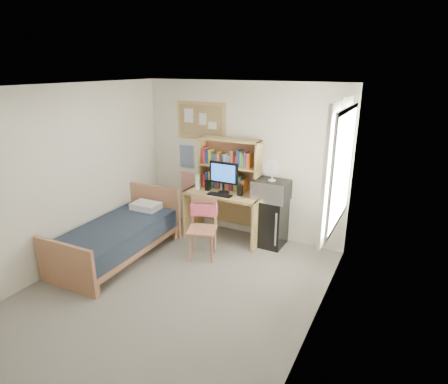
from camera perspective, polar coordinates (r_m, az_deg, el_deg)
The scene contains 26 objects.
floor at distance 5.18m, azimuth -7.55°, elevation -14.60°, with size 3.60×4.20×0.02m, color gray.
ceiling at distance 4.34m, azimuth -9.06°, elevation 15.56°, with size 3.60×4.20×0.02m, color white.
wall_back at distance 6.35m, azimuth 2.75°, elevation 4.82°, with size 3.60×0.04×2.60m, color white.
wall_front at distance 3.29m, azimuth -30.22°, elevation -11.67°, with size 3.60×0.04×2.60m, color white.
wall_left at distance 5.79m, azimuth -22.96°, elevation 1.97°, with size 0.04×4.20×2.60m, color white.
wall_right at distance 3.90m, azimuth 14.02°, elevation -4.87°, with size 0.04×4.20×2.60m, color white.
window_unit at distance 4.93m, azimuth 17.09°, elevation 3.52°, with size 0.10×1.40×1.70m, color white.
curtain_left at distance 4.56m, azimuth 15.76°, elevation 2.43°, with size 0.04×0.55×1.70m, color white.
curtain_right at distance 5.32m, azimuth 17.60°, elevation 4.55°, with size 0.04×0.55×1.70m, color white.
bulletin_board at distance 6.57m, azimuth -3.52°, elevation 10.80°, with size 0.94×0.03×0.64m, color #A48956.
poster_wave at distance 6.87m, azimuth -5.69°, elevation 5.39°, with size 0.30×0.01×0.42m, color navy.
poster_japan at distance 6.99m, azimuth -5.57°, elevation 1.64°, with size 0.28×0.01×0.36m, color #D74426.
desk at distance 6.38m, azimuth 0.19°, elevation -3.48°, with size 1.31×0.66×0.82m, color tan.
desk_chair at distance 5.72m, azimuth -3.36°, elevation -5.74°, with size 0.46×0.46×0.92m, color #AF7553.
mini_fridge at distance 6.17m, azimuth 7.11°, elevation -4.56°, with size 0.47×0.47×0.79m, color black.
bed at distance 6.01m, azimuth -15.94°, elevation -7.23°, with size 0.97×1.94×0.53m, color #1B2431.
hutch at distance 6.24m, azimuth 0.83°, elevation 4.19°, with size 1.06×0.27×0.87m, color tan.
monitor at distance 6.11m, azimuth -0.06°, elevation 2.21°, with size 0.50×0.04×0.53m, color black.
keyboard at distance 6.07m, azimuth -0.67°, elevation -0.43°, with size 0.41×0.13×0.02m, color black.
speaker_left at distance 6.30m, azimuth -2.49°, elevation 1.03°, with size 0.07×0.07×0.18m, color black.
speaker_right at distance 6.03m, azimuth 2.47°, elevation 0.24°, with size 0.07×0.07×0.18m, color black.
water_bottle at distance 6.34m, azimuth -4.09°, elevation 1.50°, with size 0.08×0.08×0.26m, color white.
hoodie at distance 5.80m, azimuth -3.05°, elevation -2.65°, with size 0.42×0.13×0.20m, color #ED5A71.
microwave at distance 5.96m, azimuth 7.25°, elevation 0.27°, with size 0.54×0.41×0.32m, color #B8B9BD.
desk_fan at distance 5.87m, azimuth 7.37°, elevation 3.14°, with size 0.24×0.24×0.30m, color white.
pillow at distance 6.41m, azimuth -11.81°, elevation -2.10°, with size 0.46×0.32×0.11m, color white.
Camera 1 is at (2.55, -3.51, 2.82)m, focal length 30.00 mm.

